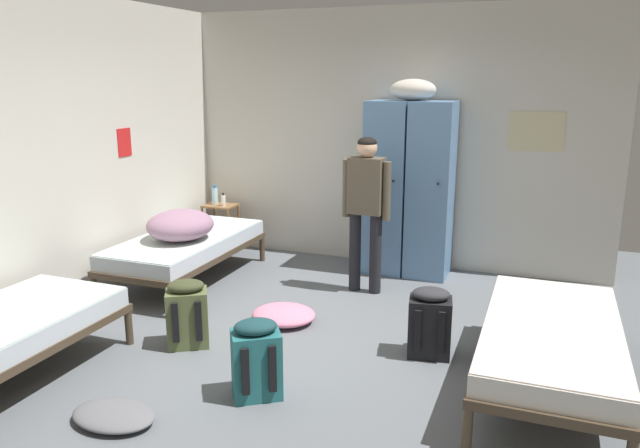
{
  "coord_description": "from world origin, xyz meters",
  "views": [
    {
      "loc": [
        1.68,
        -4.16,
        2.11
      ],
      "look_at": [
        0.0,
        0.24,
        0.95
      ],
      "focal_mm": 34.1,
      "sensor_mm": 36.0,
      "label": 1
    }
  ],
  "objects_px": {
    "backpack_black": "(430,323)",
    "shelf_unit": "(221,223)",
    "bed_right": "(551,338)",
    "water_bottle": "(215,196)",
    "lotion_bottle": "(223,200)",
    "backpack_teal": "(256,359)",
    "bedding_heap": "(180,225)",
    "bed_left_rear": "(186,246)",
    "locker_bank": "(409,185)",
    "clothes_pile_grey": "(114,415)",
    "backpack_olive": "(187,314)",
    "person_traveler": "(366,200)",
    "clothes_pile_pink": "(284,315)"
  },
  "relations": [
    {
      "from": "locker_bank",
      "to": "bed_left_rear",
      "type": "bearing_deg",
      "value": -151.77
    },
    {
      "from": "bed_left_rear",
      "to": "backpack_black",
      "type": "xyz_separation_m",
      "value": [
        2.71,
        -0.82,
        -0.12
      ]
    },
    {
      "from": "shelf_unit",
      "to": "water_bottle",
      "type": "xyz_separation_m",
      "value": [
        -0.08,
        0.02,
        0.33
      ]
    },
    {
      "from": "bedding_heap",
      "to": "lotion_bottle",
      "type": "height_order",
      "value": "bedding_heap"
    },
    {
      "from": "clothes_pile_grey",
      "to": "locker_bank",
      "type": "bearing_deg",
      "value": 73.99
    },
    {
      "from": "person_traveler",
      "to": "water_bottle",
      "type": "bearing_deg",
      "value": 159.63
    },
    {
      "from": "locker_bank",
      "to": "water_bottle",
      "type": "distance_m",
      "value": 2.43
    },
    {
      "from": "bedding_heap",
      "to": "shelf_unit",
      "type": "bearing_deg",
      "value": 102.64
    },
    {
      "from": "locker_bank",
      "to": "bedding_heap",
      "type": "height_order",
      "value": "locker_bank"
    },
    {
      "from": "clothes_pile_grey",
      "to": "backpack_olive",
      "type": "bearing_deg",
      "value": 99.23
    },
    {
      "from": "locker_bank",
      "to": "bedding_heap",
      "type": "relative_size",
      "value": 2.94
    },
    {
      "from": "lotion_bottle",
      "to": "clothes_pile_grey",
      "type": "bearing_deg",
      "value": -70.95
    },
    {
      "from": "shelf_unit",
      "to": "locker_bank",
      "type": "bearing_deg",
      "value": -0.76
    },
    {
      "from": "lotion_bottle",
      "to": "backpack_teal",
      "type": "bearing_deg",
      "value": -57.01
    },
    {
      "from": "bed_left_rear",
      "to": "backpack_black",
      "type": "distance_m",
      "value": 2.83
    },
    {
      "from": "bed_right",
      "to": "lotion_bottle",
      "type": "xyz_separation_m",
      "value": [
        -3.75,
        2.18,
        0.26
      ]
    },
    {
      "from": "person_traveler",
      "to": "lotion_bottle",
      "type": "height_order",
      "value": "person_traveler"
    },
    {
      "from": "water_bottle",
      "to": "lotion_bottle",
      "type": "distance_m",
      "value": 0.17
    },
    {
      "from": "locker_bank",
      "to": "shelf_unit",
      "type": "height_order",
      "value": "locker_bank"
    },
    {
      "from": "shelf_unit",
      "to": "bed_left_rear",
      "type": "relative_size",
      "value": 0.3
    },
    {
      "from": "locker_bank",
      "to": "backpack_black",
      "type": "relative_size",
      "value": 3.76
    },
    {
      "from": "locker_bank",
      "to": "person_traveler",
      "type": "height_order",
      "value": "locker_bank"
    },
    {
      "from": "bedding_heap",
      "to": "water_bottle",
      "type": "xyz_separation_m",
      "value": [
        -0.37,
        1.31,
        0.04
      ]
    },
    {
      "from": "backpack_teal",
      "to": "bedding_heap",
      "type": "bearing_deg",
      "value": 134.84
    },
    {
      "from": "shelf_unit",
      "to": "lotion_bottle",
      "type": "height_order",
      "value": "lotion_bottle"
    },
    {
      "from": "water_bottle",
      "to": "clothes_pile_pink",
      "type": "relative_size",
      "value": 0.42
    },
    {
      "from": "clothes_pile_grey",
      "to": "clothes_pile_pink",
      "type": "bearing_deg",
      "value": 79.52
    },
    {
      "from": "bed_left_rear",
      "to": "lotion_bottle",
      "type": "relative_size",
      "value": 11.95
    },
    {
      "from": "lotion_bottle",
      "to": "backpack_olive",
      "type": "relative_size",
      "value": 0.29
    },
    {
      "from": "locker_bank",
      "to": "backpack_olive",
      "type": "xyz_separation_m",
      "value": [
        -1.21,
        -2.45,
        -0.71
      ]
    },
    {
      "from": "lotion_bottle",
      "to": "shelf_unit",
      "type": "bearing_deg",
      "value": 150.26
    },
    {
      "from": "shelf_unit",
      "to": "water_bottle",
      "type": "relative_size",
      "value": 2.43
    },
    {
      "from": "bed_right",
      "to": "water_bottle",
      "type": "relative_size",
      "value": 8.11
    },
    {
      "from": "water_bottle",
      "to": "bed_right",
      "type": "bearing_deg",
      "value": -29.9
    },
    {
      "from": "bed_left_rear",
      "to": "water_bottle",
      "type": "relative_size",
      "value": 8.11
    },
    {
      "from": "bedding_heap",
      "to": "clothes_pile_grey",
      "type": "bearing_deg",
      "value": -66.43
    },
    {
      "from": "shelf_unit",
      "to": "bedding_heap",
      "type": "relative_size",
      "value": 0.81
    },
    {
      "from": "locker_bank",
      "to": "backpack_olive",
      "type": "bearing_deg",
      "value": -116.33
    },
    {
      "from": "bed_left_rear",
      "to": "backpack_teal",
      "type": "height_order",
      "value": "backpack_teal"
    },
    {
      "from": "shelf_unit",
      "to": "bedding_heap",
      "type": "distance_m",
      "value": 1.35
    },
    {
      "from": "person_traveler",
      "to": "clothes_pile_grey",
      "type": "distance_m",
      "value": 3.07
    },
    {
      "from": "person_traveler",
      "to": "backpack_black",
      "type": "distance_m",
      "value": 1.62
    },
    {
      "from": "bed_right",
      "to": "locker_bank",
      "type": "bearing_deg",
      "value": 124.16
    },
    {
      "from": "person_traveler",
      "to": "backpack_olive",
      "type": "height_order",
      "value": "person_traveler"
    },
    {
      "from": "clothes_pile_pink",
      "to": "person_traveler",
      "type": "bearing_deg",
      "value": 66.56
    },
    {
      "from": "clothes_pile_pink",
      "to": "bedding_heap",
      "type": "bearing_deg",
      "value": 159.71
    },
    {
      "from": "backpack_black",
      "to": "shelf_unit",
      "type": "bearing_deg",
      "value": 146.29
    },
    {
      "from": "water_bottle",
      "to": "backpack_black",
      "type": "relative_size",
      "value": 0.43
    },
    {
      "from": "bedding_heap",
      "to": "lotion_bottle",
      "type": "distance_m",
      "value": 1.27
    },
    {
      "from": "person_traveler",
      "to": "backpack_black",
      "type": "height_order",
      "value": "person_traveler"
    }
  ]
}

